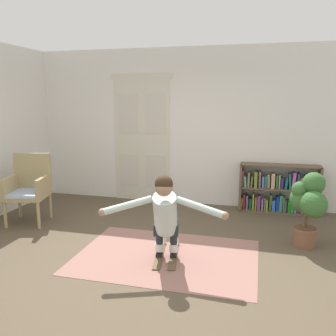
% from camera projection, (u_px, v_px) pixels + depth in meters
% --- Properties ---
extents(ground_plane, '(7.20, 7.20, 0.00)m').
position_uv_depth(ground_plane, '(147.00, 259.00, 4.47)').
color(ground_plane, brown).
extents(back_wall, '(6.00, 0.10, 2.90)m').
position_uv_depth(back_wall, '(189.00, 127.00, 6.67)').
color(back_wall, silver).
rests_on(back_wall, ground).
extents(double_door, '(1.22, 0.05, 2.45)m').
position_uv_depth(double_door, '(142.00, 138.00, 6.88)').
color(double_door, beige).
rests_on(double_door, ground).
extents(rug, '(2.27, 1.61, 0.01)m').
position_uv_depth(rug, '(167.00, 256.00, 4.53)').
color(rug, '#94665C').
rests_on(rug, ground).
extents(bookshelf, '(1.36, 0.30, 0.85)m').
position_uv_depth(bookshelf, '(278.00, 192.00, 6.26)').
color(bookshelf, brown).
rests_on(bookshelf, ground).
extents(wicker_chair, '(0.72, 0.72, 1.10)m').
position_uv_depth(wicker_chair, '(29.00, 187.00, 5.75)').
color(wicker_chair, tan).
rests_on(wicker_chair, ground).
extents(potted_plant, '(0.47, 0.54, 1.02)m').
position_uv_depth(potted_plant, '(308.00, 204.00, 4.76)').
color(potted_plant, brown).
rests_on(potted_plant, ground).
extents(skis_pair, '(0.40, 0.86, 0.07)m').
position_uv_depth(skis_pair, '(167.00, 254.00, 4.56)').
color(skis_pair, brown).
rests_on(skis_pair, rug).
extents(person_skier, '(1.45, 0.73, 1.05)m').
position_uv_depth(person_skier, '(165.00, 212.00, 4.23)').
color(person_skier, white).
rests_on(person_skier, skis_pair).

